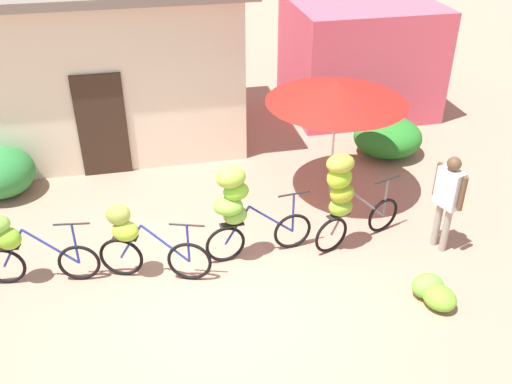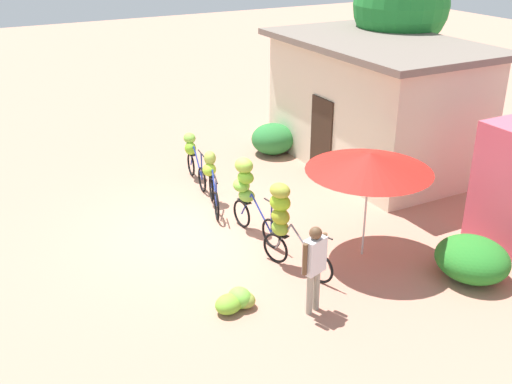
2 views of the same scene
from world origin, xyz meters
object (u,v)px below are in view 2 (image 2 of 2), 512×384
at_px(building_low, 375,103).
at_px(market_umbrella, 369,162).
at_px(bicycle_center_loaded, 247,189).
at_px(bicycle_near_pile, 211,177).
at_px(tree_behind_building, 401,5).
at_px(bicycle_by_shop, 284,218).
at_px(bicycle_leftmost, 193,154).
at_px(banana_pile_on_ground, 236,301).
at_px(person_vendor, 314,261).

height_order(building_low, market_umbrella, building_low).
bearing_deg(bicycle_center_loaded, bicycle_near_pile, -175.05).
height_order(tree_behind_building, bicycle_by_shop, tree_behind_building).
distance_m(bicycle_leftmost, banana_pile_on_ground, 5.81).
distance_m(market_umbrella, bicycle_near_pile, 4.06).
bearing_deg(person_vendor, tree_behind_building, 132.79).
bearing_deg(bicycle_leftmost, bicycle_near_pile, -7.50).
bearing_deg(person_vendor, bicycle_leftmost, 175.78).
bearing_deg(market_umbrella, bicycle_leftmost, -163.90).
bearing_deg(bicycle_leftmost, banana_pile_on_ground, -15.66).
distance_m(bicycle_center_loaded, banana_pile_on_ground, 2.98).
bearing_deg(tree_behind_building, bicycle_by_shop, -53.50).
bearing_deg(tree_behind_building, bicycle_near_pile, -75.02).
distance_m(market_umbrella, banana_pile_on_ground, 3.56).
distance_m(building_low, bicycle_leftmost, 4.98).
xyz_separation_m(market_umbrella, bicycle_center_loaded, (-1.98, -1.55, -0.99)).
height_order(building_low, person_vendor, building_low).
bearing_deg(bicycle_center_loaded, bicycle_leftmost, 178.50).
xyz_separation_m(tree_behind_building, market_umbrella, (5.27, -5.01, -1.93)).
bearing_deg(market_umbrella, banana_pile_on_ground, -81.01).
distance_m(tree_behind_building, bicycle_center_loaded, 7.90).
xyz_separation_m(market_umbrella, bicycle_by_shop, (-0.37, -1.61, -0.95)).
xyz_separation_m(bicycle_leftmost, bicycle_by_shop, (4.72, -0.14, 0.32)).
bearing_deg(tree_behind_building, bicycle_center_loaded, -63.33).
relative_size(building_low, bicycle_by_shop, 3.56).
height_order(building_low, tree_behind_building, tree_behind_building).
height_order(market_umbrella, bicycle_near_pile, market_umbrella).
height_order(bicycle_leftmost, bicycle_center_loaded, bicycle_center_loaded).
relative_size(bicycle_by_shop, banana_pile_on_ground, 1.93).
height_order(bicycle_leftmost, bicycle_by_shop, bicycle_by_shop).
height_order(bicycle_near_pile, bicycle_center_loaded, bicycle_center_loaded).
bearing_deg(person_vendor, banana_pile_on_ground, -121.57).
bearing_deg(bicycle_by_shop, person_vendor, -11.85).
xyz_separation_m(bicycle_center_loaded, bicycle_by_shop, (1.60, -0.06, 0.04)).
height_order(bicycle_center_loaded, bicycle_by_shop, bicycle_by_shop).
xyz_separation_m(tree_behind_building, person_vendor, (6.43, -6.94, -2.92)).
bearing_deg(building_low, person_vendor, -45.55).
height_order(market_umbrella, banana_pile_on_ground, market_umbrella).
relative_size(market_umbrella, bicycle_by_shop, 1.43).
relative_size(tree_behind_building, banana_pile_on_ground, 6.05).
height_order(market_umbrella, bicycle_leftmost, market_umbrella).
relative_size(bicycle_center_loaded, banana_pile_on_ground, 1.96).
xyz_separation_m(building_low, market_umbrella, (3.95, -3.27, 0.29)).
xyz_separation_m(tree_behind_building, bicycle_by_shop, (4.90, -6.62, -2.88)).
xyz_separation_m(building_low, banana_pile_on_ground, (4.43, -6.30, -1.52)).
xyz_separation_m(tree_behind_building, bicycle_near_pile, (1.79, -6.69, -3.19)).
relative_size(building_low, bicycle_near_pile, 3.74).
xyz_separation_m(building_low, tree_behind_building, (-1.32, 1.74, 2.22)).
bearing_deg(bicycle_near_pile, market_umbrella, 25.77).
bearing_deg(building_low, bicycle_leftmost, -103.51).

